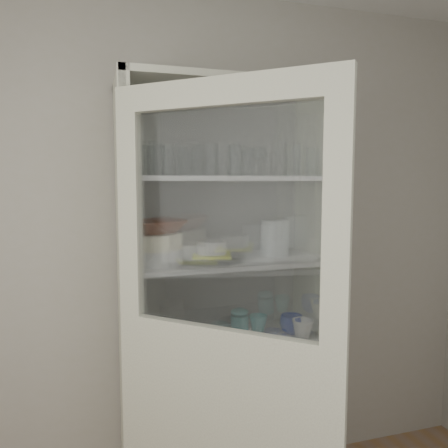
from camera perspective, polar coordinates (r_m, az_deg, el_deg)
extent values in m
cube|color=#B8B4AB|center=(2.30, -6.41, -2.84)|extent=(3.60, 0.02, 2.60)
cube|color=beige|center=(2.10, -12.97, -10.75)|extent=(0.03, 0.45, 2.10)
cube|color=beige|center=(2.37, 11.43, -8.85)|extent=(0.03, 0.45, 2.10)
cube|color=gray|center=(2.38, -1.49, -8.66)|extent=(1.00, 0.03, 2.10)
cube|color=beige|center=(2.15, 0.00, 17.60)|extent=(1.00, 0.45, 0.03)
cube|color=silver|center=(2.41, 0.11, -23.95)|extent=(0.94, 0.42, 0.02)
cube|color=silver|center=(2.24, 0.12, -15.00)|extent=(0.94, 0.42, 0.02)
cube|color=silver|center=(2.13, 0.12, -4.87)|extent=(0.94, 0.42, 0.02)
cube|color=silver|center=(2.09, 0.12, 5.96)|extent=(0.94, 0.42, 0.02)
cube|color=beige|center=(1.59, -0.22, 16.98)|extent=(0.69, 0.63, 0.10)
cube|color=beige|center=(1.77, -12.12, 1.04)|extent=(0.09, 0.09, 0.80)
cube|color=beige|center=(1.43, 14.55, -0.07)|extent=(0.09, 0.09, 0.80)
cube|color=silver|center=(1.56, -0.22, 0.56)|extent=(0.54, 0.49, 0.78)
cylinder|color=silver|center=(1.87, -10.76, 8.16)|extent=(0.08, 0.08, 0.13)
cylinder|color=silver|center=(1.92, -8.75, 8.45)|extent=(0.10, 0.10, 0.15)
cylinder|color=silver|center=(1.91, -7.30, 8.19)|extent=(0.07, 0.07, 0.13)
cylinder|color=silver|center=(2.00, 3.15, 8.08)|extent=(0.08, 0.08, 0.13)
cylinder|color=silver|center=(2.00, 1.63, 8.28)|extent=(0.09, 0.09, 0.14)
cylinder|color=silver|center=(2.09, 8.94, 8.22)|extent=(0.09, 0.09, 0.15)
cylinder|color=silver|center=(2.16, 11.53, 7.92)|extent=(0.08, 0.08, 0.13)
cylinder|color=silver|center=(2.00, -11.18, 8.42)|extent=(0.09, 0.09, 0.16)
cylinder|color=silver|center=(2.09, -3.30, 8.24)|extent=(0.08, 0.08, 0.15)
cylinder|color=silver|center=(2.08, -5.06, 8.10)|extent=(0.07, 0.07, 0.13)
cylinder|color=silver|center=(2.06, -1.86, 8.38)|extent=(0.08, 0.08, 0.15)
cylinder|color=silver|center=(2.02, -8.69, -4.20)|extent=(0.23, 0.23, 0.07)
cylinder|color=silver|center=(2.20, -5.08, -3.33)|extent=(0.21, 0.21, 0.07)
cylinder|color=#F1E8C8|center=(2.01, -8.72, -2.21)|extent=(0.25, 0.25, 0.07)
imported|color=#612D1B|center=(2.00, -8.75, -0.32)|extent=(0.31, 0.31, 0.06)
cylinder|color=silver|center=(2.09, -1.63, -4.50)|extent=(0.43, 0.43, 0.02)
cube|color=yellow|center=(2.09, -1.63, -4.08)|extent=(0.22, 0.22, 0.01)
cylinder|color=silver|center=(2.08, -1.63, -3.07)|extent=(0.18, 0.18, 0.06)
cylinder|color=silver|center=(2.24, 6.63, -1.78)|extent=(0.15, 0.15, 0.18)
imported|color=navy|center=(2.32, 8.82, -12.78)|extent=(0.15, 0.15, 0.09)
imported|color=teal|center=(2.32, 4.46, -12.83)|extent=(0.11, 0.11, 0.09)
imported|color=silver|center=(2.25, 10.25, -13.36)|extent=(0.12, 0.12, 0.10)
cylinder|color=teal|center=(2.30, 2.04, -12.92)|extent=(0.09, 0.09, 0.09)
ellipsoid|color=teal|center=(2.28, 2.05, -11.61)|extent=(0.09, 0.09, 0.02)
cylinder|color=#9F9FAC|center=(2.14, -2.89, -15.13)|extent=(0.10, 0.10, 0.04)
cylinder|color=silver|center=(2.17, -10.91, -13.54)|extent=(0.14, 0.14, 0.14)
imported|color=#F1E8C8|center=(2.37, -1.69, -23.26)|extent=(0.24, 0.24, 0.06)
cube|color=#A6A5AE|center=(2.46, 7.17, -22.26)|extent=(0.22, 0.18, 0.06)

